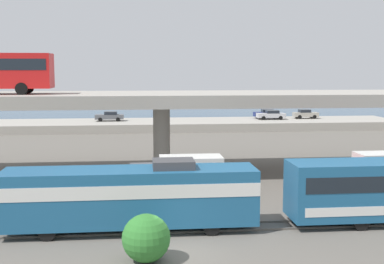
{
  "coord_description": "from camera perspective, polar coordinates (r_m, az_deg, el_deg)",
  "views": [
    {
      "loc": [
        -1.9,
        -24.98,
        9.4
      ],
      "look_at": [
        2.4,
        16.76,
        4.2
      ],
      "focal_mm": 47.46,
      "sensor_mm": 36.0,
      "label": 1
    }
  ],
  "objects": [
    {
      "name": "rail_strip_far",
      "position": [
        31.21,
        -2.16,
        -10.36
      ],
      "size": [
        110.0,
        0.12,
        0.12
      ],
      "primitive_type": "cube",
      "color": "#59544C",
      "rests_on": "ground_plane"
    },
    {
      "name": "shrub_right",
      "position": [
        25.43,
        -5.18,
        -11.79
      ],
      "size": [
        2.39,
        2.39,
        2.39
      ],
      "primitive_type": "sphere",
      "color": "#30782E",
      "rests_on": "ground_plane"
    },
    {
      "name": "parked_car_3",
      "position": [
        83.5,
        8.88,
        1.93
      ],
      "size": [
        4.56,
        1.85,
        1.5
      ],
      "rotation": [
        0.0,
        0.0,
        3.14
      ],
      "color": "#B7B7BC",
      "rests_on": "pier_parking_lot"
    },
    {
      "name": "rail_strip_near",
      "position": [
        29.8,
        -1.97,
        -11.21
      ],
      "size": [
        110.0,
        0.12,
        0.12
      ],
      "primitive_type": "cube",
      "color": "#59544C",
      "rests_on": "ground_plane"
    },
    {
      "name": "service_truck_east",
      "position": [
        41.48,
        19.88,
        -4.15
      ],
      "size": [
        6.8,
        2.46,
        3.04
      ],
      "rotation": [
        0.0,
        0.0,
        3.14
      ],
      "color": "maroon",
      "rests_on": "ground_plane"
    },
    {
      "name": "pier_parking_lot",
      "position": [
        80.48,
        -4.5,
        0.79
      ],
      "size": [
        78.34,
        11.04,
        1.28
      ],
      "primitive_type": "cube",
      "color": "#9E998E",
      "rests_on": "ground_plane"
    },
    {
      "name": "parked_car_2",
      "position": [
        85.55,
        8.35,
        2.06
      ],
      "size": [
        4.02,
        1.98,
        1.5
      ],
      "rotation": [
        0.0,
        0.0,
        3.14
      ],
      "color": "navy",
      "rests_on": "pier_parking_lot"
    },
    {
      "name": "highway_overpass",
      "position": [
        45.1,
        -3.46,
        3.54
      ],
      "size": [
        96.0,
        10.05,
        7.32
      ],
      "color": "#9E998E",
      "rests_on": "ground_plane"
    },
    {
      "name": "parked_car_1",
      "position": [
        86.27,
        12.62,
        2.0
      ],
      "size": [
        4.05,
        1.83,
        1.5
      ],
      "color": "#9E998C",
      "rests_on": "pier_parking_lot"
    },
    {
      "name": "train_locomotive",
      "position": [
        29.89,
        -8.31,
        -6.97
      ],
      "size": [
        15.62,
        3.04,
        4.18
      ],
      "rotation": [
        0.0,
        0.0,
        3.14
      ],
      "color": "#1E5984",
      "rests_on": "ground_plane"
    },
    {
      "name": "service_truck_west",
      "position": [
        37.52,
        -1.47,
        -4.88
      ],
      "size": [
        6.8,
        2.46,
        3.04
      ],
      "rotation": [
        0.0,
        0.0,
        3.14
      ],
      "color": "#515459",
      "rests_on": "ground_plane"
    },
    {
      "name": "parked_car_0",
      "position": [
        81.09,
        -9.23,
        1.77
      ],
      "size": [
        4.44,
        1.95,
        1.5
      ],
      "rotation": [
        0.0,
        0.0,
        3.14
      ],
      "color": "#515459",
      "rests_on": "pier_parking_lot"
    },
    {
      "name": "ground_plane",
      "position": [
        26.75,
        -1.48,
        -13.51
      ],
      "size": [
        260.0,
        260.0,
        0.0
      ],
      "primitive_type": "plane",
      "color": "#605B54"
    },
    {
      "name": "harbor_water",
      "position": [
        103.42,
        -4.81,
        1.82
      ],
      "size": [
        140.0,
        36.0,
        0.01
      ],
      "primitive_type": "cube",
      "color": "#2D5170",
      "rests_on": "ground_plane"
    }
  ]
}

